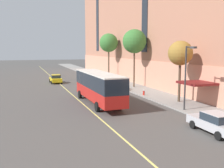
{
  "coord_description": "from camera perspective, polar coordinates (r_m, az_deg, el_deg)",
  "views": [
    {
      "loc": [
        -8.61,
        -25.75,
        6.25
      ],
      "look_at": [
        2.4,
        5.54,
        1.8
      ],
      "focal_mm": 42.0,
      "sensor_mm": 36.0,
      "label": 1
    }
  ],
  "objects": [
    {
      "name": "street_tree_far_downtown",
      "position": [
        54.21,
        -0.73,
        8.93
      ],
      "size": [
        3.8,
        3.8,
        9.26
      ],
      "color": "brown",
      "rests_on": "sidewalk"
    },
    {
      "name": "street_tree_far_uptown",
      "position": [
        42.29,
        4.9,
        9.21
      ],
      "size": [
        3.81,
        3.81,
        9.21
      ],
      "color": "brown",
      "rests_on": "sidewalk"
    },
    {
      "name": "street_tree_mid_block",
      "position": [
        31.05,
        14.66,
        6.43
      ],
      "size": [
        2.83,
        2.83,
        7.04
      ],
      "color": "brown",
      "rests_on": "sidewalk"
    },
    {
      "name": "parked_car_silver_2",
      "position": [
        21.19,
        21.61,
        -7.86
      ],
      "size": [
        2.03,
        4.67,
        1.56
      ],
      "color": "#B7B7BC",
      "rests_on": "ground"
    },
    {
      "name": "ground_plane",
      "position": [
        27.86,
        -0.87,
        -5.32
      ],
      "size": [
        260.0,
        260.0,
        0.0
      ],
      "primitive_type": "plane",
      "color": "#4C4947"
    },
    {
      "name": "fire_hydrant",
      "position": [
        35.12,
        6.92,
        -1.85
      ],
      "size": [
        0.42,
        0.24,
        0.72
      ],
      "color": "red",
      "rests_on": "sidewalk"
    },
    {
      "name": "city_bus",
      "position": [
        29.78,
        -2.98,
        -0.41
      ],
      "size": [
        2.83,
        11.96,
        3.59
      ],
      "color": "red",
      "rests_on": "ground"
    },
    {
      "name": "parked_car_red_0",
      "position": [
        39.88,
        0.76,
        -0.24
      ],
      "size": [
        2.01,
        4.83,
        1.56
      ],
      "color": "#B21E19",
      "rests_on": "ground"
    },
    {
      "name": "sidewalk",
      "position": [
        34.09,
        11.41,
        -2.95
      ],
      "size": [
        4.7,
        160.0,
        0.15
      ],
      "primitive_type": "cube",
      "color": "gray",
      "rests_on": "ground"
    },
    {
      "name": "taxi_cab",
      "position": [
        49.39,
        -12.17,
        1.11
      ],
      "size": [
        2.02,
        4.37,
        1.56
      ],
      "color": "yellow",
      "rests_on": "ground"
    },
    {
      "name": "parked_car_silver_1",
      "position": [
        53.24,
        -4.3,
        1.72
      ],
      "size": [
        1.91,
        4.44,
        1.56
      ],
      "color": "#B7B7BC",
      "rests_on": "ground"
    },
    {
      "name": "street_lamp",
      "position": [
        26.82,
        16.03,
        2.75
      ],
      "size": [
        0.36,
        1.48,
        6.39
      ],
      "color": "#2D2D30",
      "rests_on": "sidewalk"
    },
    {
      "name": "lane_centerline",
      "position": [
        30.15,
        -6.31,
        -4.36
      ],
      "size": [
        0.16,
        140.0,
        0.01
      ],
      "primitive_type": "cube",
      "color": "#E0D66B",
      "rests_on": "ground"
    }
  ]
}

